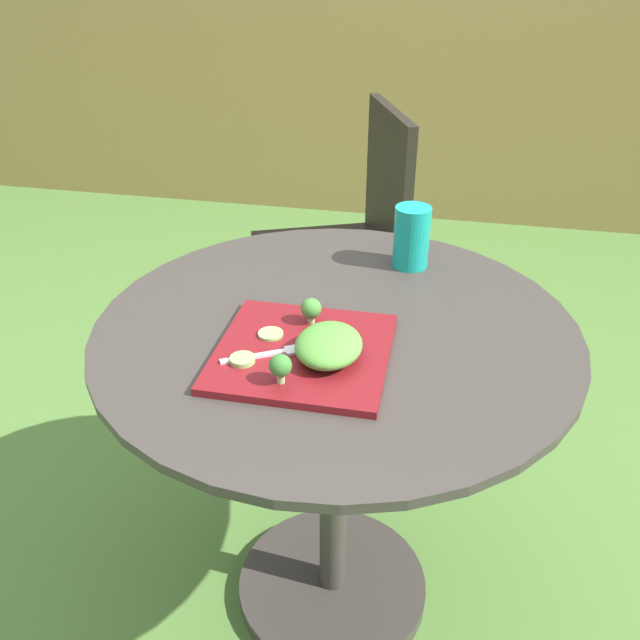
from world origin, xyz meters
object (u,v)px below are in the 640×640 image
object	(u,v)px
salad_plate	(303,352)
drinking_glass	(411,240)
fork	(275,353)
patio_chair	(353,229)

from	to	relation	value
salad_plate	drinking_glass	bearing A→B (deg)	69.25
fork	drinking_glass	bearing A→B (deg)	65.45
patio_chair	drinking_glass	bearing A→B (deg)	-71.56
salad_plate	drinking_glass	xyz separation A→B (m)	(0.15, 0.38, 0.05)
drinking_glass	fork	xyz separation A→B (m)	(-0.19, -0.41, -0.04)
patio_chair	drinking_glass	world-z (taller)	patio_chair
drinking_glass	fork	distance (m)	0.45
drinking_glass	patio_chair	bearing A→B (deg)	108.44
drinking_glass	fork	world-z (taller)	drinking_glass
drinking_glass	fork	size ratio (longest dim) A/B	0.91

